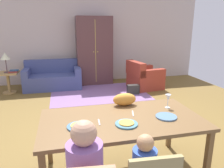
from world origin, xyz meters
The scene contains 21 objects.
ground_plane centered at (0.00, 0.50, -0.01)m, with size 7.50×6.19×0.02m, color brown.
back_wall centered at (0.00, 3.64, 1.35)m, with size 7.50×0.10×2.70m, color beige.
dining_table centered at (-0.27, -1.26, 0.69)m, with size 1.89×1.01×0.76m.
plate_near_man centered at (-0.79, -1.38, 0.77)m, with size 0.25×0.25×0.02m, color teal.
pizza_near_man centered at (-0.79, -1.38, 0.78)m, with size 0.17×0.17×0.01m, color gold.
plate_near_child centered at (-0.27, -1.44, 0.77)m, with size 0.25×0.25×0.02m, color teal.
pizza_near_child centered at (-0.27, -1.44, 0.78)m, with size 0.17×0.17×0.01m, color gold.
plate_near_woman centered at (0.25, -1.36, 0.77)m, with size 0.25×0.25×0.02m, color #53779C.
wine_glass centered at (0.41, -1.08, 0.89)m, with size 0.07×0.07×0.19m.
fork centered at (-0.55, -1.31, 0.76)m, with size 0.02×0.15×0.01m, color silver.
knife centered at (-0.10, -1.16, 0.76)m, with size 0.01×0.17×0.01m, color silver.
cat centered at (-0.12, -0.86, 0.84)m, with size 0.32×0.16×0.17m, color orange.
area_rug centered at (0.03, 2.12, 0.00)m, with size 2.60×1.80×0.01m, color #876294.
couch centered at (-1.21, 2.98, 0.30)m, with size 1.63×0.86×0.82m.
armchair centered at (1.43, 2.31, 0.32)m, with size 0.99×0.98×0.82m.
armoire centered at (0.10, 3.25, 1.05)m, with size 1.10×0.59×2.10m.
side_table centered at (-2.40, 2.72, 0.38)m, with size 0.56×0.56×0.58m.
table_lamp centered at (-2.40, 2.72, 1.01)m, with size 0.26×0.26×0.54m.
book_lower centered at (-2.24, 2.68, 0.59)m, with size 0.22×0.16×0.03m, color maroon.
book_upper centered at (-2.22, 2.77, 0.62)m, with size 0.22×0.16×0.03m, color #2F5176.
handbag centered at (0.93, 1.82, 0.13)m, with size 0.32×0.16×0.26m, color #2C2B27.
Camera 1 is at (-0.92, -3.51, 1.81)m, focal length 34.36 mm.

